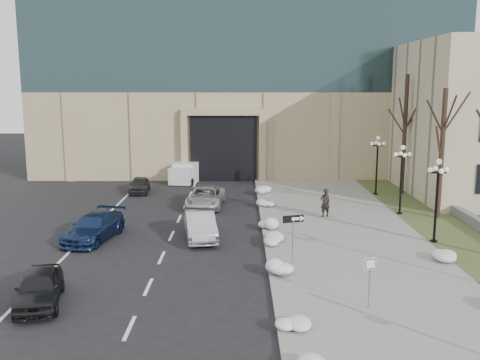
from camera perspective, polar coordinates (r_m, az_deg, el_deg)
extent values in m
plane|color=black|center=(18.52, 8.09, -18.08)|extent=(160.00, 160.00, 0.00)
cube|color=gray|center=(31.93, 10.87, -5.77)|extent=(9.00, 40.00, 0.12)
cube|color=gray|center=(31.40, 2.73, -5.85)|extent=(0.30, 40.00, 0.14)
cube|color=#3E4C26|center=(33.75, 21.82, -5.48)|extent=(4.00, 40.00, 0.10)
cube|color=slate|center=(36.23, 23.64, -4.07)|extent=(0.50, 30.00, 0.70)
cube|color=tan|center=(58.34, 0.51, 5.54)|extent=(40.00, 20.00, 8.00)
cube|color=black|center=(49.50, -1.73, 3.53)|extent=(6.00, 2.50, 6.00)
cube|color=tan|center=(47.83, -1.80, 7.27)|extent=(7.50, 0.60, 0.60)
cube|color=tan|center=(48.35, -5.94, 3.32)|extent=(0.60, 0.60, 6.00)
cube|color=tan|center=(48.13, 2.39, 3.34)|extent=(0.60, 0.60, 6.00)
imported|color=black|center=(23.27, -20.62, -10.68)|extent=(2.57, 4.43, 1.42)
imported|color=#B4B8BC|center=(30.70, -4.25, -4.88)|extent=(2.35, 4.87, 1.54)
imported|color=navy|center=(31.51, -15.32, -4.89)|extent=(3.04, 5.40, 1.48)
imported|color=silver|center=(38.52, -3.68, -1.84)|extent=(2.82, 5.40, 1.45)
imported|color=#2D2D32|center=(44.37, -10.68, -0.51)|extent=(1.79, 3.85, 1.28)
imported|color=black|center=(35.57, 9.07, -2.39)|extent=(0.81, 0.67, 1.89)
cube|color=silver|center=(49.50, -5.34, 1.04)|extent=(2.87, 4.82, 1.80)
cube|color=silver|center=(46.98, -6.32, 0.42)|extent=(2.15, 1.80, 1.44)
cylinder|color=black|center=(47.52, -7.27, -0.10)|extent=(0.35, 0.66, 0.63)
cylinder|color=black|center=(46.96, -5.19, -0.18)|extent=(0.35, 0.66, 0.63)
cylinder|color=black|center=(51.14, -5.85, 0.66)|extent=(0.35, 0.66, 0.63)
cylinder|color=black|center=(50.62, -3.90, 0.59)|extent=(0.35, 0.66, 0.63)
cylinder|color=slate|center=(24.91, 5.65, -7.01)|extent=(0.06, 0.06, 2.79)
cube|color=black|center=(24.56, 5.70, -4.15)|extent=(0.99, 0.33, 0.34)
cube|color=white|center=(24.60, 6.07, -4.13)|extent=(0.46, 0.15, 0.13)
cone|color=white|center=(24.70, 6.65, -4.08)|extent=(0.31, 0.33, 0.28)
cylinder|color=slate|center=(21.67, 13.62, -10.86)|extent=(0.06, 0.06, 2.13)
cube|color=white|center=(21.37, 13.72, -8.68)|extent=(0.46, 0.14, 0.46)
cube|color=black|center=(21.35, 13.75, -8.70)|extent=(0.40, 0.10, 0.41)
cube|color=white|center=(21.35, 13.75, -8.70)|extent=(0.34, 0.09, 0.35)
ellipsoid|color=white|center=(20.17, 5.72, -14.60)|extent=(1.10, 1.60, 0.36)
ellipsoid|color=white|center=(24.70, 3.99, -9.82)|extent=(1.10, 1.60, 0.36)
ellipsoid|color=white|center=(29.52, 3.31, -6.44)|extent=(1.10, 1.60, 0.36)
ellipsoid|color=white|center=(32.71, 3.17, -4.77)|extent=(1.10, 1.60, 0.36)
ellipsoid|color=white|center=(38.04, 2.87, -2.64)|extent=(1.10, 1.60, 0.36)
ellipsoid|color=white|center=(42.61, 2.67, -1.24)|extent=(1.10, 1.60, 0.36)
ellipsoid|color=white|center=(28.56, 21.51, -7.73)|extent=(1.10, 1.60, 0.36)
cylinder|color=black|center=(31.79, 19.96, -6.21)|extent=(0.36, 0.36, 0.20)
cylinder|color=black|center=(31.33, 20.17, -2.87)|extent=(0.14, 0.14, 4.00)
cylinder|color=black|center=(30.96, 20.39, 0.74)|extent=(0.10, 0.90, 0.10)
cylinder|color=black|center=(30.96, 20.39, 0.74)|extent=(0.90, 0.10, 0.10)
sphere|color=white|center=(30.88, 20.46, 1.84)|extent=(0.32, 0.32, 0.32)
sphere|color=white|center=(31.10, 21.19, 1.01)|extent=(0.28, 0.28, 0.28)
sphere|color=white|center=(30.79, 19.63, 1.02)|extent=(0.28, 0.28, 0.28)
sphere|color=white|center=(31.36, 20.13, 1.15)|extent=(0.28, 0.28, 0.28)
sphere|color=white|center=(30.52, 20.70, 0.88)|extent=(0.28, 0.28, 0.28)
cylinder|color=black|center=(37.76, 16.65, -3.47)|extent=(0.36, 0.36, 0.20)
cylinder|color=black|center=(37.37, 16.79, -0.64)|extent=(0.14, 0.14, 4.00)
cylinder|color=black|center=(37.06, 16.95, 2.40)|extent=(0.10, 0.90, 0.10)
cylinder|color=black|center=(37.06, 16.95, 2.40)|extent=(0.90, 0.10, 0.10)
sphere|color=white|center=(36.99, 17.00, 3.32)|extent=(0.32, 0.32, 0.32)
sphere|color=white|center=(37.17, 17.63, 2.62)|extent=(0.28, 0.28, 0.28)
sphere|color=white|center=(36.91, 16.29, 2.64)|extent=(0.28, 0.28, 0.28)
sphere|color=white|center=(37.47, 16.77, 2.72)|extent=(0.28, 0.28, 0.28)
sphere|color=white|center=(36.61, 17.17, 2.54)|extent=(0.28, 0.28, 0.28)
cylinder|color=black|center=(43.87, 14.26, -1.48)|extent=(0.36, 0.36, 0.20)
cylinder|color=black|center=(43.54, 14.37, 0.97)|extent=(0.14, 0.14, 4.00)
cylinder|color=black|center=(43.27, 14.48, 3.58)|extent=(0.10, 0.90, 0.10)
cylinder|color=black|center=(43.27, 14.48, 3.58)|extent=(0.90, 0.10, 0.10)
sphere|color=white|center=(43.21, 14.52, 4.37)|extent=(0.32, 0.32, 0.32)
sphere|color=white|center=(43.37, 15.07, 3.77)|extent=(0.28, 0.28, 0.28)
sphere|color=white|center=(43.14, 13.91, 3.79)|extent=(0.28, 0.28, 0.28)
sphere|color=white|center=(43.69, 14.35, 3.85)|extent=(0.28, 0.28, 0.28)
sphere|color=white|center=(42.82, 14.64, 3.71)|extent=(0.28, 0.28, 0.28)
cylinder|color=black|center=(36.79, 20.70, 2.53)|extent=(0.32, 0.32, 8.50)
cylinder|color=black|center=(44.27, 17.14, 4.57)|extent=(0.32, 0.32, 9.50)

